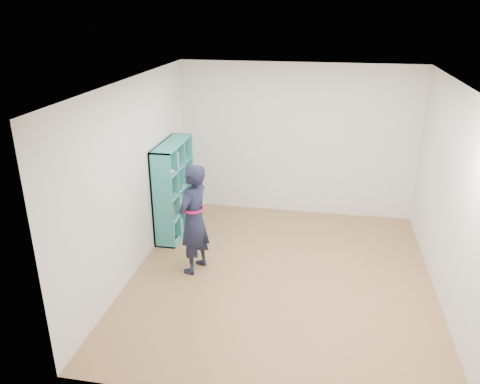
# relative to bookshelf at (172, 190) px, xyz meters

# --- Properties ---
(floor) EXTENTS (4.50, 4.50, 0.00)m
(floor) POSITION_rel_bookshelf_xyz_m (1.85, -1.05, -0.73)
(floor) COLOR #9C7047
(floor) RESTS_ON ground
(ceiling) EXTENTS (4.50, 4.50, 0.00)m
(ceiling) POSITION_rel_bookshelf_xyz_m (1.85, -1.05, 1.87)
(ceiling) COLOR white
(ceiling) RESTS_ON wall_back
(wall_left) EXTENTS (0.02, 4.50, 2.60)m
(wall_left) POSITION_rel_bookshelf_xyz_m (-0.15, -1.05, 0.57)
(wall_left) COLOR white
(wall_left) RESTS_ON floor
(wall_right) EXTENTS (0.02, 4.50, 2.60)m
(wall_right) POSITION_rel_bookshelf_xyz_m (3.85, -1.05, 0.57)
(wall_right) COLOR white
(wall_right) RESTS_ON floor
(wall_back) EXTENTS (4.00, 0.02, 2.60)m
(wall_back) POSITION_rel_bookshelf_xyz_m (1.85, 1.20, 0.57)
(wall_back) COLOR white
(wall_back) RESTS_ON floor
(wall_front) EXTENTS (4.00, 0.02, 2.60)m
(wall_front) POSITION_rel_bookshelf_xyz_m (1.85, -3.30, 0.57)
(wall_front) COLOR white
(wall_front) RESTS_ON floor
(bookshelf) EXTENTS (0.33, 1.13, 1.50)m
(bookshelf) POSITION_rel_bookshelf_xyz_m (0.00, 0.00, 0.00)
(bookshelf) COLOR teal
(bookshelf) RESTS_ON floor
(person) EXTENTS (0.53, 0.65, 1.54)m
(person) POSITION_rel_bookshelf_xyz_m (0.65, -1.07, 0.04)
(person) COLOR black
(person) RESTS_ON floor
(smartphone) EXTENTS (0.02, 0.09, 0.13)m
(smartphone) POSITION_rel_bookshelf_xyz_m (0.55, -0.94, 0.14)
(smartphone) COLOR silver
(smartphone) RESTS_ON person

